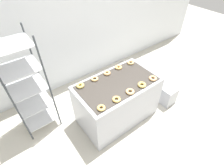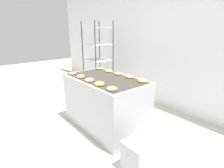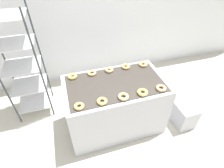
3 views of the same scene
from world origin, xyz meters
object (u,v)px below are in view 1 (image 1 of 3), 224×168
at_px(baking_rack_cart, 27,87).
at_px(donut_far_center, 107,73).
at_px(donut_far_leftmost, 80,85).
at_px(donut_far_left, 95,79).
at_px(donut_far_right, 118,67).
at_px(glaze_bin, 166,94).
at_px(donut_near_right, 142,85).
at_px(donut_near_rightmost, 153,78).
at_px(donut_near_center, 130,92).
at_px(donut_near_left, 116,99).
at_px(donut_near_leftmost, 101,108).
at_px(donut_far_rightmost, 131,62).
at_px(fryer_machine, 117,101).

xyz_separation_m(baking_rack_cart, donut_far_center, (1.20, -0.44, -0.02)).
xyz_separation_m(donut_far_leftmost, donut_far_left, (0.27, 0.00, -0.00)).
bearing_deg(donut_far_right, baking_rack_cart, 163.75).
height_order(glaze_bin, donut_near_right, donut_near_right).
bearing_deg(donut_near_rightmost, donut_near_center, -179.19).
distance_m(donut_near_left, donut_near_rightmost, 0.78).
relative_size(donut_far_leftmost, donut_far_left, 1.02).
bearing_deg(baking_rack_cart, donut_far_left, -24.70).
height_order(donut_near_center, donut_near_rightmost, donut_near_center).
bearing_deg(baking_rack_cart, donut_near_left, -47.11).
relative_size(donut_near_leftmost, donut_far_rightmost, 0.91).
relative_size(donut_near_leftmost, donut_far_center, 0.96).
bearing_deg(donut_near_rightmost, donut_far_left, 143.32).
distance_m(glaze_bin, donut_near_leftmost, 1.71).
relative_size(donut_near_leftmost, donut_near_rightmost, 0.90).
xyz_separation_m(donut_near_leftmost, donut_near_left, (0.27, -0.00, 0.00)).
xyz_separation_m(fryer_machine, donut_far_leftmost, (-0.53, 0.29, 0.45)).
bearing_deg(fryer_machine, donut_far_leftmost, 151.34).
bearing_deg(donut_far_center, donut_near_leftmost, -132.01).
bearing_deg(donut_far_center, baking_rack_cart, 160.08).
bearing_deg(glaze_bin, donut_far_right, 142.96).
relative_size(donut_far_left, donut_far_center, 1.01).
relative_size(donut_near_leftmost, donut_near_right, 0.88).
distance_m(donut_near_center, donut_far_left, 0.64).
bearing_deg(donut_near_leftmost, donut_far_right, 36.98).
bearing_deg(donut_far_right, fryer_machine, -130.87).
relative_size(fryer_machine, baking_rack_cart, 0.78).
height_order(glaze_bin, donut_near_left, donut_near_left).
distance_m(glaze_bin, donut_near_right, 1.04).
height_order(fryer_machine, donut_far_leftmost, donut_far_leftmost).
relative_size(donut_far_leftmost, donut_far_center, 1.03).
height_order(donut_near_center, donut_far_center, donut_far_center).
bearing_deg(fryer_machine, donut_far_rightmost, 27.78).
relative_size(donut_near_leftmost, donut_near_left, 0.94).
xyz_separation_m(glaze_bin, donut_far_left, (-1.30, 0.58, 0.68)).
distance_m(donut_near_leftmost, donut_far_leftmost, 0.58).
bearing_deg(donut_near_center, donut_far_leftmost, 132.56).
bearing_deg(donut_far_left, donut_far_rightmost, -0.75).
bearing_deg(glaze_bin, donut_near_right, -179.97).
distance_m(donut_near_leftmost, donut_near_center, 0.53).
bearing_deg(donut_near_right, donut_far_left, 131.43).
relative_size(donut_near_leftmost, donut_far_right, 0.93).
height_order(baking_rack_cart, donut_near_rightmost, baking_rack_cart).
xyz_separation_m(baking_rack_cart, donut_near_rightmost, (1.72, -1.01, -0.03)).
bearing_deg(fryer_machine, donut_far_center, 90.21).
relative_size(donut_near_right, donut_far_left, 1.08).
height_order(fryer_machine, glaze_bin, fryer_machine).
distance_m(donut_near_leftmost, donut_far_rightmost, 1.20).
distance_m(fryer_machine, donut_near_left, 0.59).
xyz_separation_m(donut_near_left, donut_far_right, (0.52, 0.59, 0.00)).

